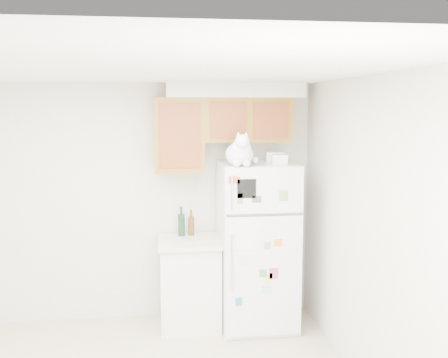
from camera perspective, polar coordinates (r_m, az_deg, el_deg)
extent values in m
cube|color=beige|center=(5.62, -10.04, -2.58)|extent=(3.80, 0.04, 2.50)
cube|color=beige|center=(4.02, 17.05, -6.98)|extent=(0.04, 4.00, 2.50)
cube|color=white|center=(3.54, -11.88, 11.67)|extent=(3.80, 4.00, 0.04)
cube|color=olive|center=(5.43, 2.49, 6.46)|extent=(0.90, 0.33, 0.45)
cube|color=olive|center=(5.36, -4.93, 4.82)|extent=(0.50, 0.33, 0.75)
cube|color=silver|center=(5.42, 1.17, 9.63)|extent=(1.40, 0.37, 0.15)
cube|color=white|center=(5.43, 3.59, -7.17)|extent=(0.76, 0.72, 1.70)
cube|color=white|center=(4.94, 4.50, -1.27)|extent=(0.74, 0.03, 0.44)
cube|color=white|center=(5.14, 4.40, -10.55)|extent=(0.74, 0.03, 1.19)
cube|color=#59595B|center=(4.98, 4.47, -3.82)|extent=(0.74, 0.03, 0.02)
cylinder|color=silver|center=(4.85, 0.87, -1.46)|extent=(0.02, 0.02, 0.32)
cylinder|color=silver|center=(5.01, 0.86, -9.05)|extent=(0.02, 0.02, 0.55)
cube|color=black|center=(4.88, 2.48, -1.06)|extent=(0.18, 0.00, 0.18)
cube|color=white|center=(4.98, 2.68, -6.18)|extent=(0.22, 0.00, 0.28)
cube|color=#6EA452|center=(4.97, 6.52, -1.81)|extent=(0.09, 0.00, 0.10)
cube|color=olive|center=(4.89, 1.76, -2.13)|extent=(0.05, 0.00, 0.10)
cube|color=#A2C0E6|center=(5.17, 4.70, -11.91)|extent=(0.10, 0.00, 0.08)
cube|color=#B64868|center=(5.13, 5.43, -10.20)|extent=(0.09, 0.00, 0.11)
cube|color=orange|center=(5.05, 5.92, -6.91)|extent=(0.08, 0.00, 0.07)
cube|color=#BA483A|center=(4.85, 1.11, -0.13)|extent=(0.11, 0.00, 0.07)
cube|color=#4C4C51|center=(4.92, 3.57, -2.22)|extent=(0.09, 0.00, 0.06)
cube|color=#E8D752|center=(5.13, 4.94, -10.64)|extent=(0.07, 0.00, 0.09)
cube|color=white|center=(4.93, 5.36, -0.52)|extent=(0.10, 0.00, 0.07)
cube|color=#A475A3|center=(5.04, 4.76, -7.24)|extent=(0.06, 0.00, 0.07)
cube|color=#418F5E|center=(5.11, 4.26, -10.19)|extent=(0.07, 0.00, 0.07)
cube|color=silver|center=(5.03, 2.17, -8.84)|extent=(0.10, 0.00, 0.09)
cube|color=teal|center=(5.16, 1.62, -13.21)|extent=(0.06, 0.00, 0.08)
cube|color=white|center=(5.52, -3.75, -11.37)|extent=(0.60, 0.60, 0.88)
cube|color=white|center=(5.37, -3.78, -6.80)|extent=(0.64, 0.64, 0.04)
ellipsoid|color=white|center=(5.00, 1.68, 2.70)|extent=(0.26, 0.36, 0.22)
ellipsoid|color=white|center=(4.90, 1.88, 3.19)|extent=(0.19, 0.15, 0.21)
sphere|color=white|center=(4.84, 1.99, 4.09)|extent=(0.13, 0.13, 0.13)
cone|color=white|center=(4.83, 1.58, 4.87)|extent=(0.04, 0.04, 0.05)
cone|color=white|center=(4.84, 2.41, 4.88)|extent=(0.04, 0.04, 0.05)
cone|color=#D88C8C|center=(4.82, 1.59, 4.81)|extent=(0.02, 0.02, 0.03)
cone|color=#D88C8C|center=(4.83, 2.43, 4.81)|extent=(0.02, 0.02, 0.03)
sphere|color=white|center=(4.78, 2.10, 3.81)|extent=(0.06, 0.06, 0.06)
sphere|color=white|center=(4.86, 1.42, 1.71)|extent=(0.07, 0.07, 0.07)
sphere|color=white|center=(4.88, 2.48, 1.73)|extent=(0.07, 0.07, 0.07)
cylinder|color=white|center=(5.15, 2.69, 2.04)|extent=(0.16, 0.23, 0.08)
cube|color=white|center=(5.37, 5.58, 2.40)|extent=(0.20, 0.16, 0.10)
cube|color=white|center=(5.18, 6.07, 2.15)|extent=(0.16, 0.13, 0.09)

